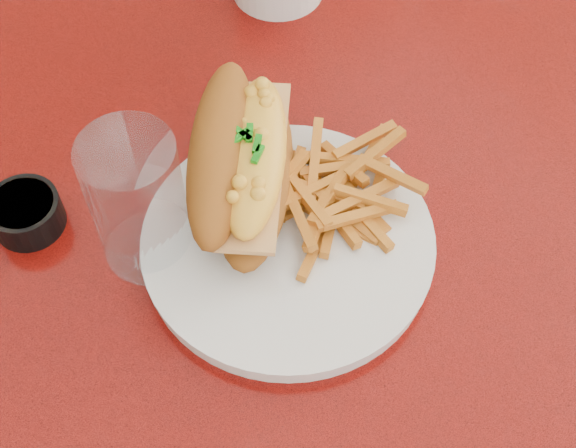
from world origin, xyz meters
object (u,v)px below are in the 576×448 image
booth_bench_far (130,8)px  fork (336,192)px  mac_hoagie (242,160)px  diner_table (404,189)px  sauce_cup_left (26,212)px  dinner_plate (288,243)px  water_tumbler (138,203)px

booth_bench_far → fork: size_ratio=7.92×
mac_hoagie → fork: size_ratio=1.43×
diner_table → fork: 0.24m
diner_table → sauce_cup_left: sauce_cup_left is taller
diner_table → dinner_plate: bearing=-159.6°
sauce_cup_left → water_tumbler: (0.08, -0.08, 0.05)m
dinner_plate → mac_hoagie: 0.08m
booth_bench_far → dinner_plate: (-0.21, -0.89, 0.49)m
diner_table → fork: size_ratio=8.12×
fork → sauce_cup_left: size_ratio=1.94×
sauce_cup_left → dinner_plate: bearing=-40.3°
booth_bench_far → mac_hoagie: booth_bench_far is taller
booth_bench_far → sauce_cup_left: booth_bench_far is taller
diner_table → water_tumbler: 0.39m
fork → sauce_cup_left: (-0.24, 0.13, -0.00)m
water_tumbler → dinner_plate: bearing=-34.6°
diner_table → mac_hoagie: 0.31m
mac_hoagie → sauce_cup_left: bearing=102.3°
dinner_plate → fork: size_ratio=2.08×
dinner_plate → diner_table: bearing=20.4°
fork → water_tumbler: bearing=75.7°
fork → water_tumbler: 0.18m
booth_bench_far → mac_hoagie: 1.01m
mac_hoagie → water_tumbler: 0.10m
fork → water_tumbler: (-0.16, 0.05, 0.05)m
mac_hoagie → fork: bearing=-90.4°
dinner_plate → sauce_cup_left: bearing=139.7°
mac_hoagie → sauce_cup_left: (-0.17, 0.08, -0.04)m
mac_hoagie → water_tumbler: size_ratio=1.62×
diner_table → dinner_plate: size_ratio=3.90×
booth_bench_far → sauce_cup_left: (-0.39, -0.74, 0.50)m
diner_table → sauce_cup_left: size_ratio=15.78×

